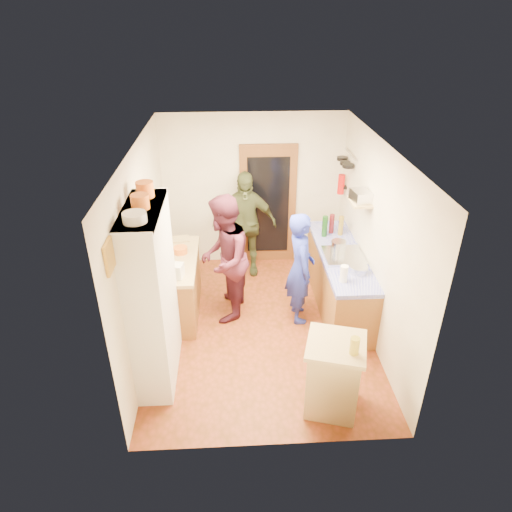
{
  "coord_description": "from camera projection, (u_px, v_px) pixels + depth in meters",
  "views": [
    {
      "loc": [
        -0.36,
        -5.21,
        4.04
      ],
      "look_at": [
        -0.06,
        0.15,
        1.08
      ],
      "focal_mm": 32.0,
      "sensor_mm": 36.0,
      "label": 1
    }
  ],
  "objects": [
    {
      "name": "kettle",
      "position": [
        168.0,
        259.0,
        6.22
      ],
      "size": [
        0.18,
        0.18,
        0.19
      ],
      "primitive_type": "cylinder",
      "rotation": [
        0.0,
        0.0,
        -0.1
      ],
      "color": "white",
      "rests_on": "left_counter_top"
    },
    {
      "name": "wall_front",
      "position": [
        276.0,
        349.0,
        4.14
      ],
      "size": [
        3.0,
        0.02,
        2.6
      ],
      "primitive_type": "cube",
      "color": "beige",
      "rests_on": "ground"
    },
    {
      "name": "person_back",
      "position": [
        245.0,
        224.0,
        7.47
      ],
      "size": [
        1.06,
        0.47,
        1.78
      ],
      "primitive_type": "imported",
      "rotation": [
        0.0,
        0.0,
        -0.03
      ],
      "color": "#394024",
      "rests_on": "ground"
    },
    {
      "name": "bottle_c",
      "position": [
        341.0,
        226.0,
        7.03
      ],
      "size": [
        0.08,
        0.08,
        0.3
      ],
      "primitive_type": "cylinder",
      "rotation": [
        0.0,
        0.0,
        -0.07
      ],
      "color": "olive",
      "rests_on": "right_counter_top"
    },
    {
      "name": "chopping_board",
      "position": [
        179.0,
        239.0,
        6.93
      ],
      "size": [
        0.33,
        0.26,
        0.02
      ],
      "primitive_type": "cube",
      "rotation": [
        0.0,
        0.0,
        0.15
      ],
      "color": "tan",
      "rests_on": "left_counter_top"
    },
    {
      "name": "pan_hang_b",
      "position": [
        345.0,
        163.0,
        7.03
      ],
      "size": [
        0.16,
        0.16,
        0.05
      ],
      "primitive_type": "cylinder",
      "color": "black",
      "rests_on": "pan_rail"
    },
    {
      "name": "radio",
      "position": [
        361.0,
        196.0,
        6.12
      ],
      "size": [
        0.27,
        0.33,
        0.15
      ],
      "primitive_type": "cube",
      "rotation": [
        0.0,
        0.0,
        0.16
      ],
      "color": "silver",
      "rests_on": "wall_shelf"
    },
    {
      "name": "island_base",
      "position": [
        333.0,
        377.0,
        5.03
      ],
      "size": [
        0.68,
        0.68,
        0.86
      ],
      "primitive_type": "cube",
      "rotation": [
        0.0,
        0.0,
        -0.28
      ],
      "color": "tan",
      "rests_on": "ground"
    },
    {
      "name": "right_counter_top",
      "position": [
        341.0,
        254.0,
        6.6
      ],
      "size": [
        0.62,
        2.22,
        0.06
      ],
      "primitive_type": "cube",
      "color": "#090CB3",
      "rests_on": "right_counter_base"
    },
    {
      "name": "toaster",
      "position": [
        173.0,
        271.0,
        5.95
      ],
      "size": [
        0.28,
        0.22,
        0.19
      ],
      "primitive_type": "cube",
      "rotation": [
        0.0,
        0.0,
        -0.21
      ],
      "color": "white",
      "rests_on": "left_counter_top"
    },
    {
      "name": "oil_jar",
      "position": [
        355.0,
        346.0,
        4.62
      ],
      "size": [
        0.12,
        0.12,
        0.19
      ],
      "primitive_type": "cylinder",
      "rotation": [
        0.0,
        0.0,
        -0.28
      ],
      "color": "#AD9E2D",
      "rests_on": "island_top"
    },
    {
      "name": "hutch_top_shelf",
      "position": [
        141.0,
        210.0,
        4.71
      ],
      "size": [
        0.4,
        1.14,
        0.04
      ],
      "primitive_type": "cube",
      "color": "silver",
      "rests_on": "hutch_body"
    },
    {
      "name": "door_frame",
      "position": [
        268.0,
        205.0,
        7.75
      ],
      "size": [
        0.95,
        0.06,
        2.1
      ],
      "primitive_type": "cube",
      "color": "brown",
      "rests_on": "ground"
    },
    {
      "name": "pan_hang_a",
      "position": [
        348.0,
        166.0,
        6.85
      ],
      "size": [
        0.18,
        0.18,
        0.05
      ],
      "primitive_type": "cylinder",
      "color": "black",
      "rests_on": "pan_rail"
    },
    {
      "name": "pan_hang_c",
      "position": [
        342.0,
        159.0,
        7.2
      ],
      "size": [
        0.17,
        0.17,
        0.05
      ],
      "primitive_type": "cylinder",
      "color": "black",
      "rests_on": "pan_rail"
    },
    {
      "name": "door_glass",
      "position": [
        268.0,
        206.0,
        7.72
      ],
      "size": [
        0.7,
        0.02,
        1.7
      ],
      "primitive_type": "cube",
      "color": "black",
      "rests_on": "door_frame"
    },
    {
      "name": "pan_rail",
      "position": [
        350.0,
        154.0,
        6.94
      ],
      "size": [
        0.02,
        0.65,
        0.02
      ],
      "primitive_type": "cylinder",
      "rotation": [
        1.57,
        0.0,
        0.0
      ],
      "color": "silver",
      "rests_on": "wall_right"
    },
    {
      "name": "plate_stack",
      "position": [
        135.0,
        217.0,
        4.37
      ],
      "size": [
        0.23,
        0.23,
        0.1
      ],
      "primitive_type": "cylinder",
      "color": "white",
      "rests_on": "hutch_top_shelf"
    },
    {
      "name": "right_counter_base",
      "position": [
        338.0,
        281.0,
        6.82
      ],
      "size": [
        0.6,
        2.2,
        0.84
      ],
      "primitive_type": "cube",
      "color": "brown",
      "rests_on": "ground"
    },
    {
      "name": "island_top",
      "position": [
        337.0,
        345.0,
        4.81
      ],
      "size": [
        0.77,
        0.77,
        0.05
      ],
      "primitive_type": "cube",
      "rotation": [
        0.0,
        0.0,
        -0.28
      ],
      "color": "tan",
      "rests_on": "island_base"
    },
    {
      "name": "wall_left",
      "position": [
        143.0,
        249.0,
        5.82
      ],
      "size": [
        0.02,
        4.0,
        2.6
      ],
      "primitive_type": "cube",
      "color": "beige",
      "rests_on": "ground"
    },
    {
      "name": "orange_bowl",
      "position": [
        180.0,
        250.0,
        6.56
      ],
      "size": [
        0.22,
        0.22,
        0.09
      ],
      "primitive_type": "cylinder",
      "rotation": [
        0.0,
        0.0,
        0.12
      ],
      "color": "orange",
      "rests_on": "left_counter_top"
    },
    {
      "name": "bottle_b",
      "position": [
        332.0,
        224.0,
        7.09
      ],
      "size": [
        0.09,
        0.09,
        0.31
      ],
      "primitive_type": "cylinder",
      "rotation": [
        0.0,
        0.0,
        0.14
      ],
      "color": "#591419",
      "rests_on": "right_counter_top"
    },
    {
      "name": "bottle_a",
      "position": [
        325.0,
        226.0,
        6.98
      ],
      "size": [
        0.11,
        0.11,
        0.33
      ],
      "primitive_type": "cylinder",
      "rotation": [
        0.0,
        0.0,
        0.35
      ],
      "color": "#143F14",
      "rests_on": "right_counter_top"
    },
    {
      "name": "left_counter_base",
      "position": [
        177.0,
        287.0,
        6.65
      ],
      "size": [
        0.6,
        1.4,
        0.85
      ],
      "primitive_type": "cube",
      "color": "brown",
      "rests_on": "ground"
    },
    {
      "name": "orange_pot_a",
      "position": [
        140.0,
        202.0,
        4.66
      ],
      "size": [
        0.19,
        0.19,
        0.15
      ],
      "primitive_type": "cylinder",
      "color": "orange",
      "rests_on": "hutch_top_shelf"
    },
    {
      "name": "hutch_body",
      "position": [
        153.0,
        297.0,
        5.23
      ],
      "size": [
        0.4,
        1.2,
        2.2
      ],
      "primitive_type": "cube",
      "color": "silver",
      "rests_on": "ground"
    },
    {
      "name": "wall_right",
      "position": [
        376.0,
        243.0,
        5.97
      ],
      "size": [
        0.02,
        4.0,
        2.6
      ],
      "primitive_type": "cube",
      "color": "beige",
      "rests_on": "ground"
    },
    {
      "name": "person_left",
      "position": [
        227.0,
        258.0,
        6.39
      ],
      "size": [
        0.83,
        1.0,
        1.86
      ],
      "primitive_type": "imported",
      "rotation": [
        0.0,
        0.0,
        -1.72
      ],
      "color": "#441827",
      "rests_on": "ground"
    },
    {
      "name": "fire_extinguisher",
      "position": [
        341.0,
        184.0,
        7.36
      ],
      "size": [
        0.11,
        0.11,
        0.32
      ],
      "primitive_type": "cylinder",
      "color": "red",
      "rests_on": "wall_right"
    },
    {
      "name": "wall_back",
      "position": [
        253.0,
        191.0,
        7.65
      ],
      "size": [
        3.0,
        0.02,
        2.6
      ],
      "primitive_type": "cube",
      "color": "beige",
      "rests_on": "ground"
    },
    {
      "name": "ceiling",
      "position": [
        262.0,
        146.0,
        5.26
      ],
      "size": [
        3.0,
        4.0,
        0.02
      ],
      "primitive_type": "cube",
      "color": "silver",
      "rests_on": "ground"
    },
    {
      "name": "orange_pot_b",
      "position": [
        145.0,
        189.0,
        4.94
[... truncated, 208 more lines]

